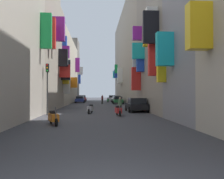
% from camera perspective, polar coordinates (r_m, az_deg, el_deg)
% --- Properties ---
extents(ground_plane, '(140.00, 140.00, 0.00)m').
position_cam_1_polar(ground_plane, '(34.04, -3.48, -4.22)').
color(ground_plane, '#38383D').
extents(building_left_mid_a, '(7.35, 9.06, 20.41)m').
position_cam_1_polar(building_left_mid_a, '(28.20, -20.46, 16.11)').
color(building_left_mid_a, '#9E9384').
rests_on(building_left_mid_a, ground).
extents(building_left_mid_b, '(7.20, 3.53, 13.53)m').
position_cam_1_polar(building_left_mid_b, '(33.39, -17.31, 7.36)').
color(building_left_mid_b, '#9E9384').
rests_on(building_left_mid_b, ground).
extents(building_left_mid_c, '(7.20, 23.07, 12.59)m').
position_cam_1_polar(building_left_mid_c, '(46.30, -13.55, 4.47)').
color(building_left_mid_c, '#BCB29E').
rests_on(building_left_mid_c, ground).
extents(building_left_far, '(7.10, 7.01, 15.74)m').
position_cam_1_polar(building_left_far, '(61.26, -11.17, 4.62)').
color(building_left_far, slate).
rests_on(building_left_far, ground).
extents(building_right_mid_b, '(7.34, 5.87, 12.35)m').
position_cam_1_polar(building_right_mid_b, '(22.71, 17.64, 9.86)').
color(building_right_mid_b, gray).
rests_on(building_right_mid_b, ground).
extents(building_right_mid_c, '(7.35, 5.79, 16.53)m').
position_cam_1_polar(building_right_mid_c, '(28.52, 13.22, 11.82)').
color(building_right_mid_c, gray).
rests_on(building_right_mid_c, ground).
extents(building_right_far, '(6.98, 34.50, 18.93)m').
position_cam_1_polar(building_right_far, '(48.05, 6.09, 8.06)').
color(building_right_far, '#9E9384').
rests_on(building_right_far, ground).
extents(parked_car_white, '(1.95, 4.32, 1.41)m').
position_cam_1_polar(parked_car_white, '(49.16, 1.06, -2.35)').
color(parked_car_white, white).
rests_on(parked_car_white, ground).
extents(parked_car_blue, '(1.90, 4.14, 1.32)m').
position_cam_1_polar(parked_car_blue, '(47.49, -7.97, -2.43)').
color(parked_car_blue, navy).
rests_on(parked_car_blue, ground).
extents(parked_car_black, '(2.03, 4.05, 1.46)m').
position_cam_1_polar(parked_car_black, '(24.38, 6.10, -3.73)').
color(parked_car_black, black).
rests_on(parked_car_black, ground).
extents(parked_car_red, '(1.99, 4.34, 1.46)m').
position_cam_1_polar(parked_car_red, '(55.30, -7.44, -2.16)').
color(parked_car_red, '#B21E1E').
rests_on(parked_car_red, ground).
extents(parked_car_green, '(1.87, 4.37, 1.35)m').
position_cam_1_polar(parked_car_green, '(42.27, 1.39, -2.61)').
color(parked_car_green, '#236638').
rests_on(parked_car_green, ground).
extents(parked_car_silver, '(1.86, 4.26, 1.45)m').
position_cam_1_polar(parked_car_silver, '(56.73, -0.03, -2.14)').
color(parked_car_silver, '#B7B7BC').
rests_on(parked_car_silver, ground).
extents(scooter_silver, '(0.64, 1.92, 1.13)m').
position_cam_1_polar(scooter_silver, '(22.36, -5.42, -4.75)').
color(scooter_silver, '#ADADB2').
rests_on(scooter_silver, ground).
extents(scooter_green, '(0.48, 1.98, 1.13)m').
position_cam_1_polar(scooter_green, '(48.97, -1.02, -2.68)').
color(scooter_green, '#287F3D').
rests_on(scooter_green, ground).
extents(scooter_red, '(0.55, 1.84, 1.13)m').
position_cam_1_polar(scooter_red, '(19.94, 1.61, -5.22)').
color(scooter_red, red).
rests_on(scooter_red, ground).
extents(scooter_orange, '(0.86, 1.87, 1.13)m').
position_cam_1_polar(scooter_orange, '(14.59, -14.39, -6.76)').
color(scooter_orange, orange).
rests_on(scooter_orange, ground).
extents(pedestrian_crossing, '(0.54, 0.54, 1.55)m').
position_cam_1_polar(pedestrian_crossing, '(22.68, 1.98, -3.92)').
color(pedestrian_crossing, black).
rests_on(pedestrian_crossing, ground).
extents(pedestrian_near_left, '(0.48, 0.48, 1.62)m').
position_cam_1_polar(pedestrian_near_left, '(42.62, -2.44, -2.48)').
color(pedestrian_near_left, '#282828').
rests_on(pedestrian_near_left, ground).
extents(traffic_light_near_corner, '(0.26, 0.34, 4.59)m').
position_cam_1_polar(traffic_light_near_corner, '(21.21, -15.82, 2.21)').
color(traffic_light_near_corner, '#2D2D2D').
rests_on(traffic_light_near_corner, ground).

